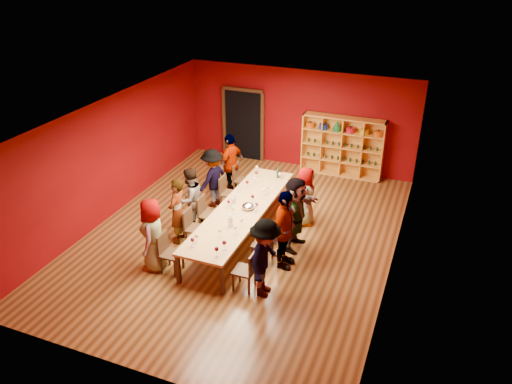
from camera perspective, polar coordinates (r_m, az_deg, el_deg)
room_shell at (r=11.30m, az=-1.71°, el=1.47°), size 7.10×9.10×3.04m
tasting_table at (r=11.67m, az=-1.66°, el=-2.07°), size 1.10×4.50×0.75m
doorway at (r=15.87m, az=-1.40°, el=7.75°), size 1.40×0.17×2.30m
shelving_unit at (r=14.93m, az=9.87°, el=5.50°), size 2.40×0.40×1.80m
chair_person_left_0 at (r=10.75m, az=-10.06°, el=-6.62°), size 0.42×0.42×0.89m
person_left_0 at (r=10.73m, az=-11.69°, el=-4.79°), size 0.64×0.89×1.64m
chair_person_left_1 at (r=11.55m, az=-7.28°, el=-3.83°), size 0.42×0.42×0.89m
person_left_1 at (r=11.56m, az=-8.98°, el=-2.15°), size 0.48×0.63×1.61m
chair_person_left_2 at (r=12.06m, az=-5.77°, el=-2.30°), size 0.42×0.42×0.89m
person_left_2 at (r=12.09m, az=-7.54°, el=-0.77°), size 0.63×0.85×1.56m
chair_person_left_3 at (r=13.01m, az=-3.39°, el=0.13°), size 0.42×0.42×0.89m
person_left_3 at (r=13.03m, az=-4.97°, el=1.59°), size 0.67×1.10×1.59m
chair_person_left_4 at (r=13.72m, az=-1.88°, el=1.67°), size 0.42×0.42×0.89m
person_left_4 at (r=13.66m, az=-2.88°, el=3.22°), size 0.67×1.08×1.72m
chair_person_right_0 at (r=10.06m, az=-0.94°, el=-8.76°), size 0.42×0.42×0.89m
person_right_0 at (r=9.75m, az=1.05°, el=-7.59°), size 0.50×1.11×1.68m
chair_person_right_1 at (r=10.86m, az=1.16°, el=-5.78°), size 0.42×0.42×0.89m
person_right_1 at (r=10.53m, az=3.23°, el=-4.36°), size 0.52×1.07×1.80m
chair_person_right_2 at (r=11.49m, az=2.54°, el=-3.78°), size 0.42×0.42×0.89m
person_right_2 at (r=11.19m, az=4.51°, el=-2.48°), size 0.61×1.66×1.75m
chair_person_right_3 at (r=12.42m, az=4.26°, el=-1.28°), size 0.42×0.42×0.89m
person_right_3 at (r=12.23m, az=5.66°, el=-0.47°), size 0.56×0.81×1.50m
wine_glass_0 at (r=11.47m, az=0.05°, el=-1.48°), size 0.08×0.08×0.20m
wine_glass_1 at (r=11.71m, az=-2.75°, el=-0.81°), size 0.09×0.09×0.22m
wine_glass_2 at (r=10.26m, az=-7.27°, el=-5.48°), size 0.08×0.08×0.21m
wine_glass_3 at (r=11.30m, az=-2.67°, el=-1.97°), size 0.08×0.08×0.21m
wine_glass_4 at (r=10.88m, az=-1.67°, el=-3.27°), size 0.08×0.08×0.20m
wine_glass_5 at (r=10.38m, az=-6.82°, el=-5.03°), size 0.08×0.08×0.21m
wine_glass_6 at (r=12.52m, az=-1.00°, el=1.10°), size 0.08×0.08×0.20m
wine_glass_7 at (r=13.04m, az=0.05°, el=2.20°), size 0.08×0.08×0.20m
wine_glass_8 at (r=11.80m, az=-0.39°, el=-0.56°), size 0.09×0.09×0.22m
wine_glass_9 at (r=11.63m, az=-3.15°, el=-1.15°), size 0.08×0.08×0.19m
wine_glass_10 at (r=12.25m, az=1.31°, el=0.53°), size 0.09×0.09×0.22m
wine_glass_11 at (r=12.35m, az=-1.83°, el=0.70°), size 0.08×0.08×0.20m
wine_glass_12 at (r=10.61m, az=-2.40°, el=-4.12°), size 0.08×0.08×0.20m
wine_glass_13 at (r=10.54m, az=-4.17°, el=-4.49°), size 0.07×0.07×0.18m
wine_glass_14 at (r=12.97m, az=2.75°, el=2.02°), size 0.08×0.08×0.20m
wine_glass_15 at (r=13.05m, az=2.77°, el=2.19°), size 0.08×0.08×0.20m
wine_glass_16 at (r=10.09m, az=-3.65°, el=-5.84°), size 0.09×0.09×0.22m
wine_glass_17 at (r=12.10m, az=0.90°, el=0.18°), size 0.09×0.09×0.22m
wine_glass_18 at (r=13.30m, az=0.09°, el=2.79°), size 0.09×0.09×0.22m
wine_glass_19 at (r=11.44m, az=-0.13°, el=-1.65°), size 0.07×0.07×0.18m
wine_glass_20 at (r=12.69m, az=-0.19°, el=1.50°), size 0.08×0.08×0.21m
wine_glass_21 at (r=9.91m, az=-4.52°, el=-6.56°), size 0.09×0.09×0.22m
spittoon_bowl at (r=11.58m, az=-0.92°, el=-1.65°), size 0.30×0.30×0.16m
carafe_a at (r=11.85m, az=-2.47°, el=-0.74°), size 0.11×0.11×0.24m
carafe_b at (r=10.88m, az=-2.96°, el=-3.36°), size 0.14×0.14×0.29m
wine_bottle at (r=13.07m, az=2.53°, el=2.16°), size 0.09×0.09×0.34m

